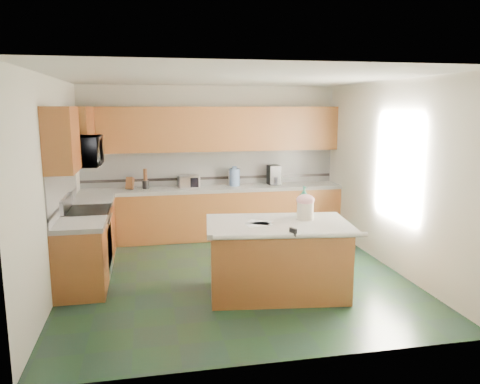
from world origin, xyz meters
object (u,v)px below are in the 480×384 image
object	(u,v)px
knife_block	(130,183)
coffee_maker	(274,175)
treat_jar	(305,211)
island_base	(277,260)
island_top	(278,225)
toaster_oven	(189,182)
soap_bottle_island	(304,202)

from	to	relation	value
knife_block	coffee_maker	world-z (taller)	coffee_maker
knife_block	treat_jar	bearing A→B (deg)	-29.35
island_base	island_top	xyz separation A→B (m)	(0.00, 0.00, 0.46)
knife_block	toaster_oven	distance (m)	1.02
island_top	coffee_maker	world-z (taller)	coffee_maker
toaster_oven	coffee_maker	world-z (taller)	coffee_maker
treat_jar	soap_bottle_island	distance (m)	0.18
soap_bottle_island	coffee_maker	world-z (taller)	soap_bottle_island
island_top	soap_bottle_island	distance (m)	0.52
treat_jar	toaster_oven	xyz separation A→B (m)	(-1.22, 2.69, -0.01)
toaster_oven	coffee_maker	distance (m)	1.56
island_base	soap_bottle_island	world-z (taller)	soap_bottle_island
treat_jar	coffee_maker	world-z (taller)	coffee_maker
island_top	coffee_maker	size ratio (longest dim) A/B	4.97
island_top	soap_bottle_island	bearing A→B (deg)	36.55
toaster_oven	coffee_maker	xyz separation A→B (m)	(1.56, 0.03, 0.07)
island_base	island_top	size ratio (longest dim) A/B	0.94
toaster_oven	island_top	bearing A→B (deg)	-79.53
island_top	treat_jar	world-z (taller)	treat_jar
treat_jar	knife_block	size ratio (longest dim) A/B	1.04
island_base	soap_bottle_island	bearing A→B (deg)	36.55
island_top	toaster_oven	distance (m)	2.90
toaster_oven	coffee_maker	size ratio (longest dim) A/B	1.01
treat_jar	toaster_oven	bearing A→B (deg)	125.21
island_base	soap_bottle_island	size ratio (longest dim) A/B	4.16
soap_bottle_island	toaster_oven	bearing A→B (deg)	120.77
island_top	treat_jar	bearing A→B (deg)	19.31
island_base	island_top	distance (m)	0.46
soap_bottle_island	treat_jar	bearing A→B (deg)	-98.32
island_top	soap_bottle_island	world-z (taller)	soap_bottle_island
island_top	knife_block	distance (m)	3.34
island_base	toaster_oven	world-z (taller)	toaster_oven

